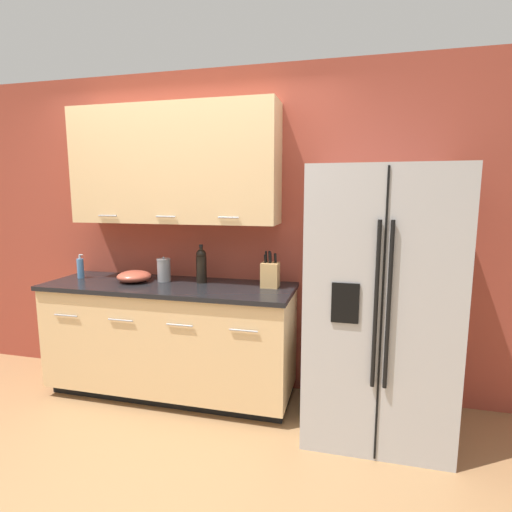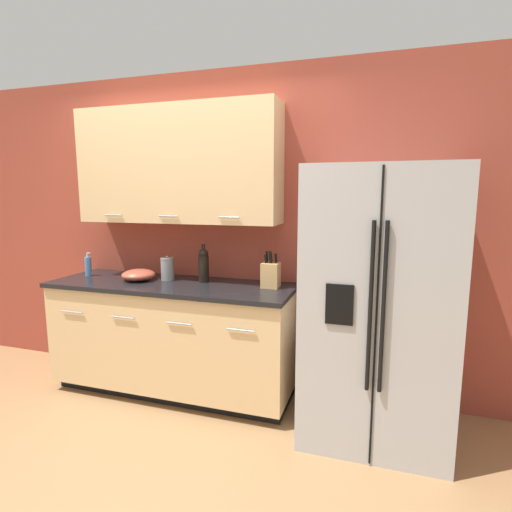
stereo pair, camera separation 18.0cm
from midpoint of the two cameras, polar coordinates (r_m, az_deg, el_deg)
name	(u,v)px [view 1 (the left image)]	position (r m, az deg, el deg)	size (l,w,h in m)	color
ground_plane	(98,482)	(2.78, -23.62, -27.54)	(14.00, 14.00, 0.00)	#997047
wall_back	(186,215)	(3.42, -11.47, 5.82)	(10.00, 0.39, 2.60)	#993D2D
counter_unit	(171,339)	(3.37, -13.62, -11.41)	(1.98, 0.64, 0.92)	black
refrigerator	(378,302)	(2.80, 15.25, -6.43)	(0.92, 0.82, 1.79)	#B2B2B5
knife_block	(270,274)	(3.02, 0.33, -2.65)	(0.13, 0.12, 0.28)	tan
wine_bottle	(201,265)	(3.21, -9.41, -1.30)	(0.08, 0.08, 0.31)	black
soap_dispenser	(80,268)	(3.71, -25.08, -1.57)	(0.06, 0.05, 0.20)	#4C7FB2
steel_canister	(164,270)	(3.34, -14.54, -1.93)	(0.11, 0.11, 0.20)	gray
mixing_bowl	(134,276)	(3.39, -18.49, -2.78)	(0.27, 0.27, 0.09)	#B24C38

